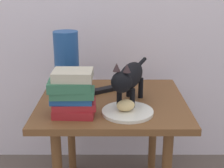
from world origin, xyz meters
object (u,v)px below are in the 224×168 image
cat (129,77)px  book_stack (73,93)px  side_table (112,115)px  tv_remote (102,90)px  candle_jar (85,91)px  plate (128,112)px  bread_roll (126,105)px  green_vase (67,63)px

cat → book_stack: size_ratio=2.28×
side_table → tv_remote: bearing=114.4°
book_stack → candle_jar: (0.04, 0.19, -0.06)m
plate → tv_remote: (-0.12, 0.27, 0.00)m
candle_jar → book_stack: bearing=-100.4°
bread_roll → tv_remote: bearing=111.5°
plate → candle_jar: (-0.20, 0.18, 0.03)m
side_table → candle_jar: candle_jar is taller
candle_jar → tv_remote: bearing=49.3°
cat → book_stack: cat is taller
green_vase → plate: bearing=-42.7°
book_stack → bread_roll: bearing=3.4°
bread_roll → book_stack: bearing=-176.6°
green_vase → candle_jar: bearing=-45.0°
plate → tv_remote: 0.29m
book_stack → tv_remote: 0.32m
cat → green_vase: size_ratio=1.48×
tv_remote → book_stack: bearing=-143.4°
book_stack → candle_jar: book_stack is taller
plate → tv_remote: size_ratio=1.49×
plate → cat: (0.01, 0.10, 0.13)m
bread_roll → green_vase: green_vase is taller
green_vase → book_stack: bearing=-78.3°
tv_remote → bread_roll: bearing=-99.9°
candle_jar → side_table: bearing=-6.4°
plate → cat: 0.16m
plate → cat: size_ratio=0.49×
side_table → book_stack: bearing=-132.8°
green_vase → tv_remote: green_vase is taller
side_table → tv_remote: 0.15m
bread_roll → candle_jar: (-0.19, 0.18, -0.00)m
plate → green_vase: 0.43m
bread_roll → plate: bearing=25.9°
side_table → cat: cat is taller
cat → candle_jar: (-0.21, 0.08, -0.09)m
bread_roll → book_stack: size_ratio=0.40×
side_table → bread_roll: (0.06, -0.17, 0.12)m
side_table → book_stack: 0.30m
green_vase → tv_remote: 0.23m
bread_roll → green_vase: (-0.28, 0.28, 0.12)m
cat → plate: bearing=-95.9°
bread_roll → cat: bearing=79.5°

